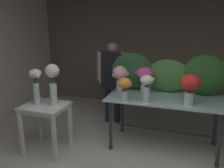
# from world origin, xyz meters

# --- Properties ---
(ground_plane) EXTENTS (8.32, 8.32, 0.00)m
(ground_plane) POSITION_xyz_m (0.00, 1.89, 0.00)
(ground_plane) COLOR beige
(wall_back) EXTENTS (5.82, 0.12, 2.80)m
(wall_back) POSITION_xyz_m (0.00, 3.78, 1.40)
(wall_back) COLOR #706656
(wall_back) RESTS_ON ground
(display_table_glass) EXTENTS (1.75, 0.86, 0.84)m
(display_table_glass) POSITION_xyz_m (0.35, 1.80, 0.69)
(display_table_glass) COLOR #A7CBC9
(display_table_glass) RESTS_ON ground
(side_table_white) EXTENTS (0.64, 0.56, 0.75)m
(side_table_white) POSITION_xyz_m (-1.35, 1.13, 0.64)
(side_table_white) COLOR white
(side_table_white) RESTS_ON ground
(florist) EXTENTS (0.64, 0.24, 1.59)m
(florist) POSITION_xyz_m (-0.74, 2.51, 0.98)
(florist) COLOR #232328
(florist) RESTS_ON ground
(foliage_backdrop) EXTENTS (1.86, 0.31, 0.64)m
(foliage_backdrop) POSITION_xyz_m (0.37, 2.11, 1.14)
(foliage_backdrop) COLOR #28562D
(foliage_backdrop) RESTS_ON display_table_glass
(vase_fuchsia_peonies) EXTENTS (0.29, 0.27, 0.43)m
(vase_fuchsia_peonies) POSITION_xyz_m (-0.01, 1.91, 1.12)
(vase_fuchsia_peonies) COLOR silver
(vase_fuchsia_peonies) RESTS_ON display_table_glass
(vase_ivory_roses) EXTENTS (0.20, 0.19, 0.40)m
(vase_ivory_roses) POSITION_xyz_m (0.10, 1.49, 1.09)
(vase_ivory_roses) COLOR silver
(vase_ivory_roses) RESTS_ON display_table_glass
(vase_scarlet_tulips) EXTENTS (0.28, 0.28, 0.44)m
(vase_scarlet_tulips) POSITION_xyz_m (0.68, 1.57, 1.10)
(vase_scarlet_tulips) COLOR silver
(vase_scarlet_tulips) RESTS_ON display_table_glass
(vase_sunset_hydrangea) EXTENTS (0.22, 0.21, 0.35)m
(vase_sunset_hydrangea) POSITION_xyz_m (-0.21, 1.47, 1.05)
(vase_sunset_hydrangea) COLOR silver
(vase_sunset_hydrangea) RESTS_ON display_table_glass
(vase_blush_snapdragons) EXTENTS (0.26, 0.23, 0.44)m
(vase_blush_snapdragons) POSITION_xyz_m (-0.39, 1.82, 1.11)
(vase_blush_snapdragons) COLOR silver
(vase_blush_snapdragons) RESTS_ON display_table_glass
(vase_white_roses_tall) EXTENTS (0.22, 0.19, 0.54)m
(vase_white_roses_tall) POSITION_xyz_m (-1.48, 1.13, 1.09)
(vase_white_roses_tall) COLOR silver
(vase_white_roses_tall) RESTS_ON side_table_white
(vase_cream_lisianthus_tall) EXTENTS (0.22, 0.21, 0.62)m
(vase_cream_lisianthus_tall) POSITION_xyz_m (-1.23, 1.19, 1.14)
(vase_cream_lisianthus_tall) COLOR silver
(vase_cream_lisianthus_tall) RESTS_ON side_table_white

